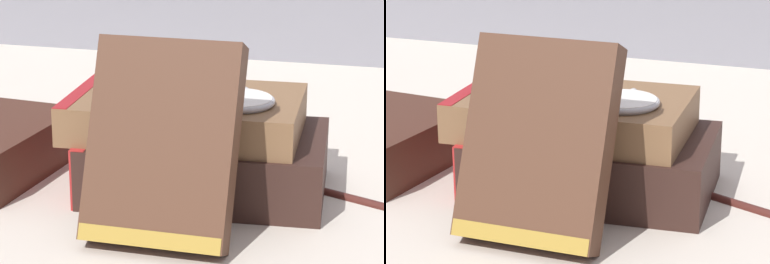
{
  "view_description": "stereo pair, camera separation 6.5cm",
  "coord_description": "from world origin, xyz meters",
  "views": [
    {
      "loc": [
        0.17,
        -0.67,
        0.28
      ],
      "look_at": [
        -0.01,
        0.01,
        0.05
      ],
      "focal_mm": 85.0,
      "sensor_mm": 36.0,
      "label": 1
    },
    {
      "loc": [
        0.24,
        -0.65,
        0.28
      ],
      "look_at": [
        -0.01,
        0.01,
        0.05
      ],
      "focal_mm": 85.0,
      "sensor_mm": 36.0,
      "label": 2
    }
  ],
  "objects": [
    {
      "name": "pocket_watch",
      "position": [
        0.03,
        0.01,
        0.08
      ],
      "size": [
        0.06,
        0.06,
        0.01
      ],
      "color": "white",
      "rests_on": "book_flat_top"
    },
    {
      "name": "ground_plane",
      "position": [
        0.0,
        0.0,
        0.0
      ],
      "size": [
        3.0,
        3.0,
        0.0
      ],
      "primitive_type": "plane",
      "color": "beige"
    },
    {
      "name": "fountain_pen",
      "position": [
        0.14,
        0.02,
        0.0
      ],
      "size": [
        0.13,
        0.06,
        0.01
      ],
      "rotation": [
        0.0,
        0.0,
        -0.39
      ],
      "color": "#471E19",
      "rests_on": "ground_plane"
    },
    {
      "name": "reading_glasses",
      "position": [
        -0.04,
        0.17,
        0.0
      ],
      "size": [
        0.1,
        0.06,
        0.0
      ],
      "rotation": [
        0.0,
        0.0,
        0.22
      ],
      "color": "#4C3828",
      "rests_on": "ground_plane"
    },
    {
      "name": "book_flat_bottom",
      "position": [
        -0.01,
        0.02,
        0.02
      ],
      "size": [
        0.21,
        0.15,
        0.05
      ],
      "rotation": [
        0.0,
        0.0,
        0.09
      ],
      "color": "#331E19",
      "rests_on": "ground_plane"
    },
    {
      "name": "book_leaning_front",
      "position": [
        -0.01,
        -0.08,
        0.07
      ],
      "size": [
        0.11,
        0.08,
        0.15
      ],
      "rotation": [
        -0.41,
        0.0,
        0.0
      ],
      "color": "#4C2D1E",
      "rests_on": "ground_plane"
    },
    {
      "name": "book_flat_top",
      "position": [
        -0.02,
        0.02,
        0.07
      ],
      "size": [
        0.2,
        0.13,
        0.03
      ],
      "rotation": [
        0.0,
        0.0,
        0.06
      ],
      "color": "brown",
      "rests_on": "book_flat_bottom"
    }
  ]
}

